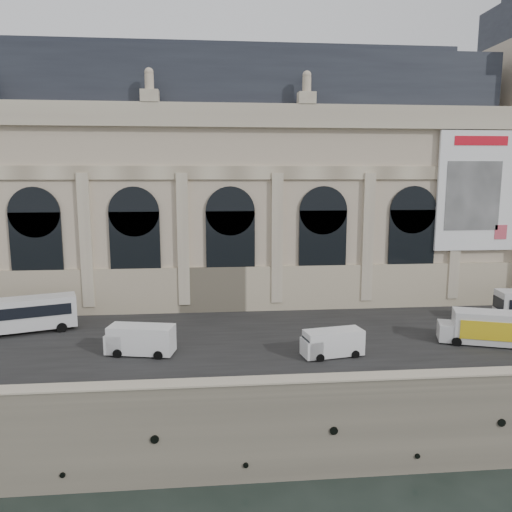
# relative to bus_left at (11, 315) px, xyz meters

# --- Properties ---
(ground) EXTENTS (260.00, 260.00, 0.00)m
(ground) POSITION_rel_bus_left_xyz_m (24.73, -15.88, -7.89)
(ground) COLOR black
(ground) RESTS_ON ground
(quay) EXTENTS (160.00, 70.00, 6.00)m
(quay) POSITION_rel_bus_left_xyz_m (24.73, 19.12, -4.89)
(quay) COLOR gray
(quay) RESTS_ON ground
(street) EXTENTS (160.00, 24.00, 0.06)m
(street) POSITION_rel_bus_left_xyz_m (24.73, -1.88, -1.86)
(street) COLOR #2D2D2D
(street) RESTS_ON quay
(parapet) EXTENTS (160.00, 1.40, 1.21)m
(parapet) POSITION_rel_bus_left_xyz_m (24.73, -15.28, -1.28)
(parapet) COLOR gray
(parapet) RESTS_ON quay
(museum) EXTENTS (69.00, 18.70, 29.10)m
(museum) POSITION_rel_bus_left_xyz_m (18.75, 14.98, 11.83)
(museum) COLOR #BEAD92
(museum) RESTS_ON quay
(bus_left) EXTENTS (11.61, 5.85, 3.38)m
(bus_left) POSITION_rel_bus_left_xyz_m (0.00, 0.00, 0.00)
(bus_left) COLOR silver
(bus_left) RESTS_ON quay
(van_b) EXTENTS (5.25, 2.74, 2.23)m
(van_b) POSITION_rel_bus_left_xyz_m (28.20, -8.38, -0.75)
(van_b) COLOR white
(van_b) RESTS_ON quay
(van_c) EXTENTS (5.86, 3.16, 2.47)m
(van_c) POSITION_rel_bus_left_xyz_m (12.44, -6.38, -0.63)
(van_c) COLOR white
(van_c) RESTS_ON quay
(box_truck) EXTENTS (7.74, 4.60, 2.98)m
(box_truck) POSITION_rel_bus_left_xyz_m (42.49, -6.71, -0.40)
(box_truck) COLOR silver
(box_truck) RESTS_ON quay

